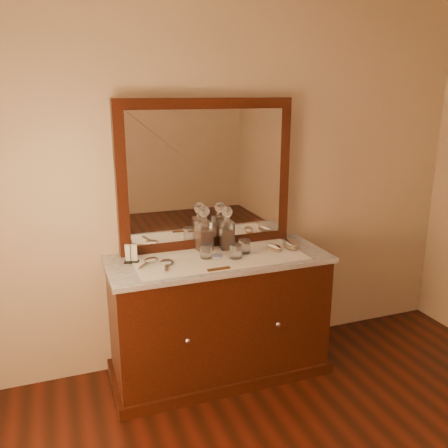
{
  "coord_description": "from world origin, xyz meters",
  "views": [
    {
      "loc": [
        -0.96,
        -0.77,
        1.89
      ],
      "look_at": [
        0.0,
        1.85,
        1.1
      ],
      "focal_mm": 37.78,
      "sensor_mm": 36.0,
      "label": 1
    }
  ],
  "objects": [
    {
      "name": "dresser_cabinet",
      "position": [
        0.0,
        1.96,
        0.41
      ],
      "size": [
        1.4,
        0.55,
        0.82
      ],
      "primitive_type": "cube",
      "color": "black",
      "rests_on": "floor"
    },
    {
      "name": "dresser_plinth",
      "position": [
        0.0,
        1.96,
        0.04
      ],
      "size": [
        1.46,
        0.59,
        0.08
      ],
      "primitive_type": "cube",
      "color": "black",
      "rests_on": "floor"
    },
    {
      "name": "knob_left",
      "position": [
        -0.3,
        1.67,
        0.45
      ],
      "size": [
        0.04,
        0.04,
        0.04
      ],
      "primitive_type": "sphere",
      "color": "silver",
      "rests_on": "dresser_cabinet"
    },
    {
      "name": "knob_right",
      "position": [
        0.3,
        1.67,
        0.45
      ],
      "size": [
        0.04,
        0.04,
        0.04
      ],
      "primitive_type": "sphere",
      "color": "silver",
      "rests_on": "dresser_cabinet"
    },
    {
      "name": "marble_top",
      "position": [
        0.0,
        1.96,
        0.83
      ],
      "size": [
        1.44,
        0.59,
        0.03
      ],
      "primitive_type": "cube",
      "color": "silver",
      "rests_on": "dresser_cabinet"
    },
    {
      "name": "mirror_frame",
      "position": [
        0.0,
        2.2,
        1.35
      ],
      "size": [
        1.2,
        0.08,
        1.0
      ],
      "primitive_type": "cube",
      "color": "black",
      "rests_on": "marble_top"
    },
    {
      "name": "mirror_glass",
      "position": [
        0.0,
        2.17,
        1.35
      ],
      "size": [
        1.06,
        0.01,
        0.86
      ],
      "primitive_type": "cube",
      "color": "white",
      "rests_on": "marble_top"
    },
    {
      "name": "lace_runner",
      "position": [
        0.0,
        1.94,
        0.85
      ],
      "size": [
        1.1,
        0.45,
        0.0
      ],
      "primitive_type": "cube",
      "color": "white",
      "rests_on": "marble_top"
    },
    {
      "name": "pin_dish",
      "position": [
        -0.02,
        1.95,
        0.86
      ],
      "size": [
        0.09,
        0.09,
        0.01
      ],
      "primitive_type": "cylinder",
      "rotation": [
        0.0,
        0.0,
        -0.27
      ],
      "color": "white",
      "rests_on": "lace_runner"
    },
    {
      "name": "comb",
      "position": [
        -0.08,
        1.74,
        0.86
      ],
      "size": [
        0.14,
        0.03,
        0.01
      ],
      "primitive_type": "cube",
      "rotation": [
        0.0,
        0.0,
        0.02
      ],
      "color": "brown",
      "rests_on": "lace_runner"
    },
    {
      "name": "napkin_rack",
      "position": [
        -0.55,
        2.05,
        0.91
      ],
      "size": [
        0.1,
        0.08,
        0.14
      ],
      "color": "black",
      "rests_on": "marble_top"
    },
    {
      "name": "decanter_left",
      "position": [
        -0.05,
        2.11,
        0.97
      ],
      "size": [
        0.11,
        0.11,
        0.31
      ],
      "color": "maroon",
      "rests_on": "lace_runner"
    },
    {
      "name": "decanter_right",
      "position": [
        0.11,
        2.09,
        0.97
      ],
      "size": [
        0.1,
        0.1,
        0.3
      ],
      "color": "maroon",
      "rests_on": "lace_runner"
    },
    {
      "name": "brush_near",
      "position": [
        0.39,
        1.94,
        0.87
      ],
      "size": [
        0.1,
        0.16,
        0.04
      ],
      "color": "#8F7457",
      "rests_on": "lace_runner"
    },
    {
      "name": "brush_far",
      "position": [
        0.52,
        1.96,
        0.88
      ],
      "size": [
        0.1,
        0.18,
        0.05
      ],
      "color": "#8F7457",
      "rests_on": "lace_runner"
    },
    {
      "name": "hand_mirror_outer",
      "position": [
        -0.44,
        2.0,
        0.86
      ],
      "size": [
        0.17,
        0.2,
        0.02
      ],
      "color": "silver",
      "rests_on": "lace_runner"
    },
    {
      "name": "hand_mirror_inner",
      "position": [
        -0.35,
        1.93,
        0.86
      ],
      "size": [
        0.11,
        0.22,
        0.02
      ],
      "color": "silver",
      "rests_on": "lace_runner"
    },
    {
      "name": "tumblers",
      "position": [
        0.06,
        1.94,
        0.9
      ],
      "size": [
        0.35,
        0.15,
        0.09
      ],
      "color": "white",
      "rests_on": "lace_runner"
    }
  ]
}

